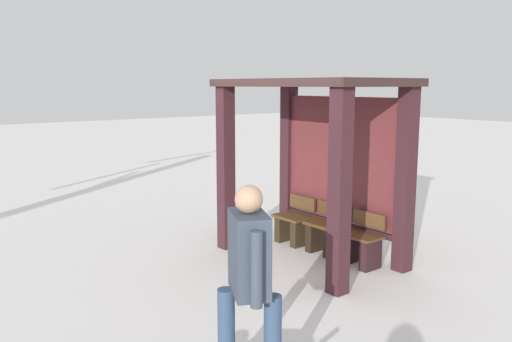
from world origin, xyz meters
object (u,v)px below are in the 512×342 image
Objects in this scene: bench_center_inside at (325,234)px; bench_right_inside at (361,245)px; bus_shelter at (319,137)px; bench_left_inside at (294,225)px; person_walking at (249,271)px.

bench_right_inside is (0.66, 0.00, -0.02)m from bench_center_inside.
bench_right_inside is at bearing 13.94° from bus_shelter.
bench_right_inside is (1.32, 0.00, 0.00)m from bench_left_inside.
bench_center_inside is 0.66m from bench_right_inside.
bus_shelter is 3.56× the size of bench_left_inside.
person_walking reaches higher than bench_left_inside.
bench_left_inside is 0.66m from bench_center_inside.
bench_left_inside is 0.43× the size of person_walking.
person_walking is at bearing -65.43° from bench_right_inside.
bus_shelter reaches higher than bench_left_inside.
bench_left_inside is 1.32m from bench_right_inside.
bench_right_inside is at bearing 0.12° from bench_center_inside.
bus_shelter is 1.41m from bench_center_inside.
bench_left_inside is 0.97× the size of bench_center_inside.
person_walking is (2.01, -2.95, 0.68)m from bench_center_inside.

